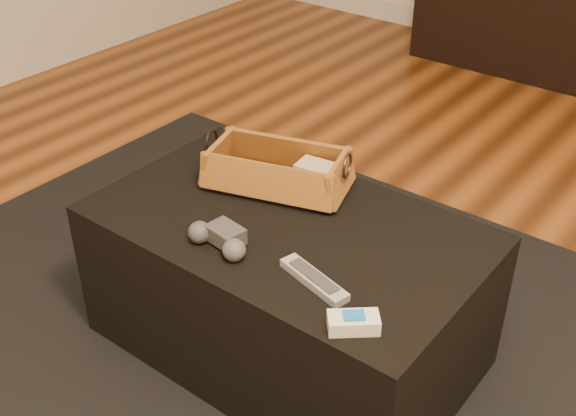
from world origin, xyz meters
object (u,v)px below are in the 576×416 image
Objects in this scene: ottoman at (287,287)px; game_controller at (220,238)px; tv_remote at (269,180)px; wicker_basket at (277,172)px; cream_gadget at (353,322)px; media_cabinet at (565,20)px; silver_remote at (314,279)px.

ottoman is 5.80× the size of game_controller.
ottoman is 0.29m from tv_remote.
wicker_basket is 2.49× the size of game_controller.
ottoman is 0.48m from cream_gadget.
media_cabinet is at bearing 100.42° from cream_gadget.
wicker_basket is at bearing 102.99° from game_controller.
media_cabinet is at bearing 93.32° from ottoman.
ottoman is at bearing -44.17° from wicker_basket.
silver_remote is at bearing 6.37° from game_controller.
game_controller reaches higher than cream_gadget.
wicker_basket is at bearing 135.83° from ottoman.
tv_remote is 0.30m from game_controller.
cream_gadget is at bearing -36.38° from wicker_basket.
ottoman is 4.86× the size of tv_remote.
wicker_basket reaches higher than cream_gadget.
media_cabinet reaches higher than silver_remote.
silver_remote is (0.33, -0.28, -0.04)m from wicker_basket.
wicker_basket is 0.60m from cream_gadget.
cream_gadget is at bearing -33.10° from ottoman.
tv_remote is at bearing -125.91° from wicker_basket.
tv_remote is at bearing 142.58° from silver_remote.
game_controller reaches higher than ottoman.
wicker_basket is (0.02, -2.35, 0.19)m from media_cabinet.
cream_gadget is at bearing -79.58° from media_cabinet.
tv_remote reaches higher than ottoman.
media_cabinet is 8.55× the size of game_controller.
wicker_basket is (-0.13, 0.12, 0.26)m from ottoman.
wicker_basket is 0.43m from silver_remote.
silver_remote is at bearing -40.66° from wicker_basket.
cream_gadget is (0.15, -0.07, 0.01)m from silver_remote.
game_controller is (0.07, -0.31, -0.02)m from wicker_basket.
ottoman is at bearing -59.50° from tv_remote.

